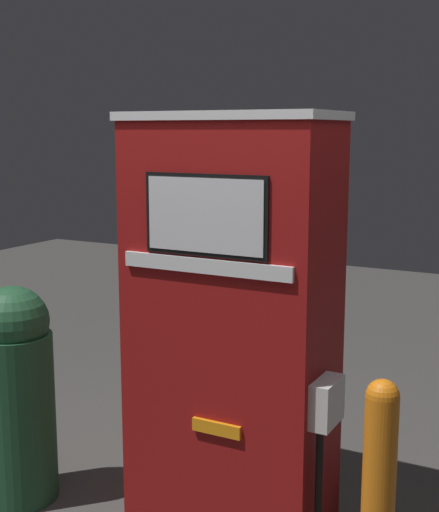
# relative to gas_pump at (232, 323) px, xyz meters

# --- Properties ---
(gas_pump) EXTENTS (1.06, 0.54, 1.99)m
(gas_pump) POSITION_rel_gas_pump_xyz_m (0.00, 0.00, 0.00)
(gas_pump) COLOR maroon
(gas_pump) RESTS_ON ground_plane
(safety_bollard) EXTENTS (0.13, 0.13, 1.00)m
(safety_bollard) POSITION_rel_gas_pump_xyz_m (0.85, -0.42, -0.48)
(safety_bollard) COLOR orange
(safety_bollard) RESTS_ON ground_plane
(trash_bin) EXTENTS (0.39, 0.39, 1.14)m
(trash_bin) POSITION_rel_gas_pump_xyz_m (-1.07, -0.36, -0.42)
(trash_bin) COLOR #1E4C2D
(trash_bin) RESTS_ON ground_plane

